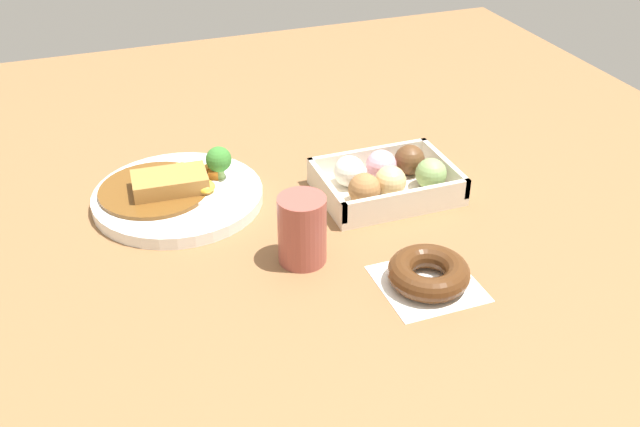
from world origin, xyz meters
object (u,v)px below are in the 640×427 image
object	(u,v)px
donut_box	(387,179)
coffee_mug	(301,230)
curry_plate	(177,193)
chocolate_ring_donut	(429,273)

from	to	relation	value
donut_box	coffee_mug	size ratio (longest dim) A/B	2.14
curry_plate	chocolate_ring_donut	xyz separation A→B (m)	(-0.25, 0.30, 0.00)
coffee_mug	chocolate_ring_donut	bearing A→B (deg)	141.84
curry_plate	donut_box	xyz separation A→B (m)	(-0.30, 0.08, 0.01)
chocolate_ring_donut	coffee_mug	distance (m)	0.17
curry_plate	chocolate_ring_donut	size ratio (longest dim) A/B	2.06
donut_box	coffee_mug	bearing A→B (deg)	33.57
curry_plate	coffee_mug	bearing A→B (deg)	121.52
donut_box	coffee_mug	xyz separation A→B (m)	(0.17, 0.12, 0.02)
chocolate_ring_donut	coffee_mug	world-z (taller)	coffee_mug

